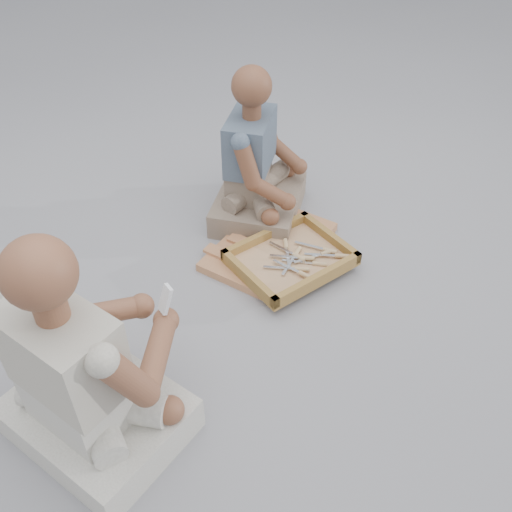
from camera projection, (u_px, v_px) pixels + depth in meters
ground at (268, 323)px, 2.59m from camera, size 60.00×60.00×0.00m
carved_panel at (270, 246)px, 2.96m from camera, size 0.79×0.66×0.04m
tool_tray at (291, 259)px, 2.81m from camera, size 0.54×0.44×0.07m
chisel_0 at (302, 273)px, 2.70m from camera, size 0.08×0.22×0.02m
chisel_1 at (295, 255)px, 2.81m from camera, size 0.07×0.22×0.02m
chisel_2 at (315, 263)px, 2.78m from camera, size 0.17×0.17×0.02m
chisel_3 at (338, 256)px, 2.81m from camera, size 0.18×0.16×0.02m
chisel_4 at (326, 250)px, 2.84m from camera, size 0.13×0.20×0.02m
chisel_5 at (297, 269)px, 2.74m from camera, size 0.17×0.16×0.02m
chisel_6 at (303, 258)px, 2.79m from camera, size 0.17×0.16×0.02m
chisel_7 at (286, 247)px, 2.86m from camera, size 0.14×0.19×0.02m
chisel_8 at (323, 254)px, 2.82m from camera, size 0.22×0.07×0.02m
chisel_9 at (296, 254)px, 2.82m from camera, size 0.20×0.12×0.02m
wood_chip_0 at (276, 216)px, 3.19m from camera, size 0.02×0.02×0.00m
wood_chip_1 at (312, 271)px, 2.85m from camera, size 0.02×0.02×0.00m
wood_chip_2 at (208, 268)px, 2.86m from camera, size 0.02×0.02×0.00m
wood_chip_3 at (286, 300)px, 2.69m from camera, size 0.02×0.02×0.00m
wood_chip_4 at (258, 297)px, 2.71m from camera, size 0.02×0.02×0.00m
wood_chip_5 at (334, 277)px, 2.81m from camera, size 0.02×0.02×0.00m
wood_chip_6 at (248, 248)px, 2.98m from camera, size 0.02×0.02×0.00m
wood_chip_7 at (298, 271)px, 2.84m from camera, size 0.02×0.02×0.00m
craftsman at (85, 377)px, 1.96m from camera, size 0.72×0.73×0.96m
companion at (257, 171)px, 3.02m from camera, size 0.70×0.68×0.85m
mobile_phone at (165, 299)px, 2.06m from camera, size 0.06×0.05×0.11m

